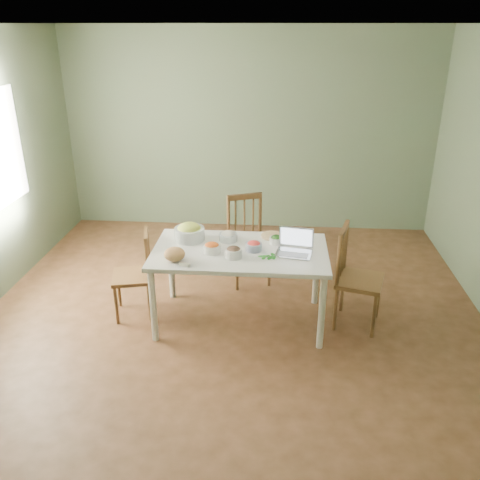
# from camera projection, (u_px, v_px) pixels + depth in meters

# --- Properties ---
(floor) EXTENTS (5.00, 5.00, 0.00)m
(floor) POSITION_uv_depth(u_px,v_px,m) (232.00, 317.00, 5.02)
(floor) COLOR #452B16
(floor) RESTS_ON ground
(ceiling) EXTENTS (5.00, 5.00, 0.00)m
(ceiling) POSITION_uv_depth(u_px,v_px,m) (230.00, 23.00, 3.95)
(ceiling) COLOR white
(ceiling) RESTS_ON ground
(wall_back) EXTENTS (5.00, 0.00, 2.70)m
(wall_back) POSITION_uv_depth(u_px,v_px,m) (249.00, 132.00, 6.77)
(wall_back) COLOR #58664F
(wall_back) RESTS_ON ground
(wall_front) EXTENTS (5.00, 0.00, 2.70)m
(wall_front) POSITION_uv_depth(u_px,v_px,m) (177.00, 359.00, 2.20)
(wall_front) COLOR #58664F
(wall_front) RESTS_ON ground
(dining_table) EXTENTS (1.63, 0.92, 0.76)m
(dining_table) POSITION_uv_depth(u_px,v_px,m) (240.00, 286.00, 4.82)
(dining_table) COLOR white
(dining_table) RESTS_ON floor
(chair_far) EXTENTS (0.55, 0.54, 0.98)m
(chair_far) POSITION_uv_depth(u_px,v_px,m) (249.00, 241.00, 5.54)
(chair_far) COLOR brown
(chair_far) RESTS_ON floor
(chair_left) EXTENTS (0.45, 0.47, 0.89)m
(chair_left) POSITION_uv_depth(u_px,v_px,m) (132.00, 274.00, 4.91)
(chair_left) COLOR brown
(chair_left) RESTS_ON floor
(chair_right) EXTENTS (0.52, 0.53, 0.99)m
(chair_right) POSITION_uv_depth(u_px,v_px,m) (360.00, 278.00, 4.72)
(chair_right) COLOR brown
(chair_right) RESTS_ON floor
(bread_boule) EXTENTS (0.21, 0.21, 0.12)m
(bread_boule) POSITION_uv_depth(u_px,v_px,m) (175.00, 254.00, 4.44)
(bread_boule) COLOR #A77A4F
(bread_boule) RESTS_ON dining_table
(butter_stick) EXTENTS (0.10, 0.06, 0.03)m
(butter_stick) POSITION_uv_depth(u_px,v_px,m) (185.00, 264.00, 4.35)
(butter_stick) COLOR #EDE9CE
(butter_stick) RESTS_ON dining_table
(bowl_squash) EXTENTS (0.37, 0.37, 0.17)m
(bowl_squash) POSITION_uv_depth(u_px,v_px,m) (189.00, 232.00, 4.85)
(bowl_squash) COLOR #DED64E
(bowl_squash) RESTS_ON dining_table
(bowl_carrot) EXTENTS (0.20, 0.20, 0.09)m
(bowl_carrot) POSITION_uv_depth(u_px,v_px,m) (212.00, 247.00, 4.61)
(bowl_carrot) COLOR #E64C05
(bowl_carrot) RESTS_ON dining_table
(bowl_onion) EXTENTS (0.22, 0.22, 0.10)m
(bowl_onion) POSITION_uv_depth(u_px,v_px,m) (228.00, 236.00, 4.85)
(bowl_onion) COLOR beige
(bowl_onion) RESTS_ON dining_table
(bowl_mushroom) EXTENTS (0.19, 0.19, 0.10)m
(bowl_mushroom) POSITION_uv_depth(u_px,v_px,m) (233.00, 252.00, 4.50)
(bowl_mushroom) COLOR black
(bowl_mushroom) RESTS_ON dining_table
(bowl_redpep) EXTENTS (0.17, 0.17, 0.09)m
(bowl_redpep) POSITION_uv_depth(u_px,v_px,m) (254.00, 246.00, 4.64)
(bowl_redpep) COLOR #E43145
(bowl_redpep) RESTS_ON dining_table
(bowl_broccoli) EXTENTS (0.13, 0.13, 0.08)m
(bowl_broccoli) POSITION_uv_depth(u_px,v_px,m) (276.00, 239.00, 4.79)
(bowl_broccoli) COLOR #0C3406
(bowl_broccoli) RESTS_ON dining_table
(flatbread) EXTENTS (0.23, 0.23, 0.02)m
(flatbread) POSITION_uv_depth(u_px,v_px,m) (272.00, 236.00, 4.95)
(flatbread) COLOR #DBB986
(flatbread) RESTS_ON dining_table
(basil_bunch) EXTENTS (0.19, 0.19, 0.02)m
(basil_bunch) POSITION_uv_depth(u_px,v_px,m) (267.00, 256.00, 4.53)
(basil_bunch) COLOR #0F5D10
(basil_bunch) RESTS_ON dining_table
(laptop) EXTENTS (0.36, 0.32, 0.22)m
(laptop) POSITION_uv_depth(u_px,v_px,m) (294.00, 243.00, 4.53)
(laptop) COLOR silver
(laptop) RESTS_ON dining_table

